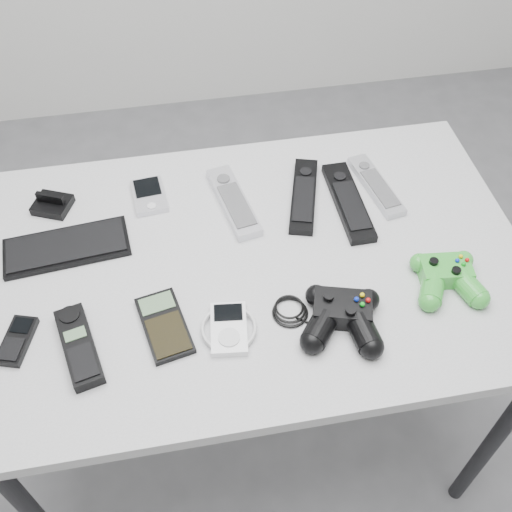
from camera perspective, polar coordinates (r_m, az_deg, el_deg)
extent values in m
plane|color=slate|center=(1.89, 0.00, -17.25)|extent=(3.50, 3.50, 0.00)
cube|color=#A3A3A5|center=(1.27, -0.32, -0.72)|extent=(1.16, 0.75, 0.03)
cylinder|color=black|center=(1.60, 21.78, -15.89)|extent=(0.04, 0.04, 0.75)
cylinder|color=black|center=(1.81, -18.82, -3.01)|extent=(0.04, 0.04, 0.75)
cylinder|color=black|center=(1.89, 13.99, 1.44)|extent=(0.04, 0.04, 0.75)
cube|color=black|center=(1.33, -17.59, 0.85)|extent=(0.27, 0.14, 0.02)
cube|color=black|center=(1.42, -18.91, 4.94)|extent=(0.10, 0.09, 0.04)
cube|color=silver|center=(1.40, -10.15, 5.70)|extent=(0.08, 0.12, 0.02)
cube|color=silver|center=(1.36, -2.17, 5.25)|extent=(0.10, 0.23, 0.02)
cube|color=black|center=(1.38, 4.57, 5.81)|extent=(0.12, 0.24, 0.02)
cube|color=black|center=(1.38, 8.78, 5.18)|extent=(0.06, 0.25, 0.02)
cube|color=#B3B4BA|center=(1.43, 11.35, 6.64)|extent=(0.08, 0.21, 0.02)
cube|color=black|center=(1.22, -21.82, -7.48)|extent=(0.08, 0.11, 0.02)
cube|color=black|center=(1.17, -16.52, -8.21)|extent=(0.10, 0.18, 0.03)
cube|color=black|center=(1.17, -8.72, -6.51)|extent=(0.11, 0.17, 0.02)
cube|color=white|center=(1.15, -2.61, -6.88)|extent=(0.12, 0.13, 0.02)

